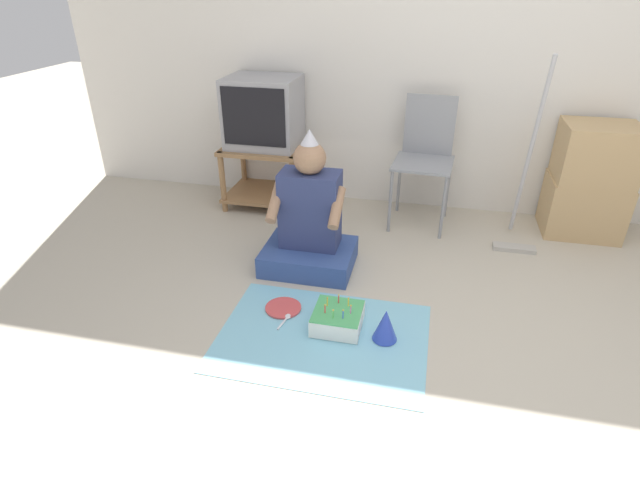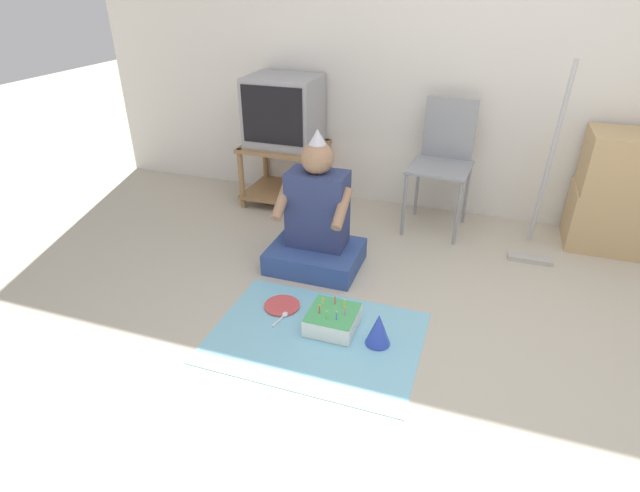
{
  "view_description": "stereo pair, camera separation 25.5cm",
  "coord_description": "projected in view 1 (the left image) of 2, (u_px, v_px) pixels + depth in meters",
  "views": [
    {
      "loc": [
        -0.24,
        -1.77,
        1.67
      ],
      "look_at": [
        -0.79,
        0.57,
        0.35
      ],
      "focal_mm": 28.0,
      "sensor_mm": 36.0,
      "label": 1
    },
    {
      "loc": [
        0.0,
        -1.7,
        1.67
      ],
      "look_at": [
        -0.79,
        0.57,
        0.35
      ],
      "focal_mm": 28.0,
      "sensor_mm": 36.0,
      "label": 2
    }
  ],
  "objects": [
    {
      "name": "ground_plane",
      "position": [
        459.0,
        391.0,
        2.27
      ],
      "size": [
        16.0,
        16.0,
        0.0
      ],
      "primitive_type": "plane",
      "color": "#BCB29E"
    },
    {
      "name": "wall_back",
      "position": [
        480.0,
        38.0,
        3.46
      ],
      "size": [
        6.4,
        0.06,
        2.55
      ],
      "color": "silver",
      "rests_on": "ground_plane"
    },
    {
      "name": "tv_stand",
      "position": [
        266.0,
        170.0,
        3.99
      ],
      "size": [
        0.63,
        0.51,
        0.49
      ],
      "color": "#997047",
      "rests_on": "ground_plane"
    },
    {
      "name": "tv",
      "position": [
        263.0,
        112.0,
        3.78
      ],
      "size": [
        0.53,
        0.45,
        0.52
      ],
      "color": "#99999E",
      "rests_on": "tv_stand"
    },
    {
      "name": "folding_chair",
      "position": [
        425.0,
        152.0,
        3.6
      ],
      "size": [
        0.44,
        0.45,
        0.92
      ],
      "color": "gray",
      "rests_on": "ground_plane"
    },
    {
      "name": "cardboard_box_stack",
      "position": [
        589.0,
        181.0,
        3.49
      ],
      "size": [
        0.51,
        0.41,
        0.79
      ],
      "color": "tan",
      "rests_on": "ground_plane"
    },
    {
      "name": "dust_mop",
      "position": [
        523.0,
        195.0,
        3.31
      ],
      "size": [
        0.28,
        0.34,
        1.27
      ],
      "color": "#B2ADA3",
      "rests_on": "ground_plane"
    },
    {
      "name": "person_seated",
      "position": [
        310.0,
        225.0,
        3.12
      ],
      "size": [
        0.57,
        0.45,
        0.89
      ],
      "color": "#334C8C",
      "rests_on": "ground_plane"
    },
    {
      "name": "party_cloth",
      "position": [
        323.0,
        337.0,
        2.61
      ],
      "size": [
        1.08,
        0.8,
        0.01
      ],
      "color": "#7FC6E0",
      "rests_on": "ground_plane"
    },
    {
      "name": "birthday_cake",
      "position": [
        338.0,
        318.0,
        2.65
      ],
      "size": [
        0.26,
        0.26,
        0.16
      ],
      "color": "white",
      "rests_on": "party_cloth"
    },
    {
      "name": "party_hat_blue",
      "position": [
        385.0,
        325.0,
        2.54
      ],
      "size": [
        0.13,
        0.13,
        0.18
      ],
      "color": "blue",
      "rests_on": "party_cloth"
    },
    {
      "name": "paper_plate",
      "position": [
        283.0,
        308.0,
        2.82
      ],
      "size": [
        0.2,
        0.2,
        0.01
      ],
      "color": "#D84C4C",
      "rests_on": "party_cloth"
    },
    {
      "name": "plastic_spoon_near",
      "position": [
        287.0,
        318.0,
        2.73
      ],
      "size": [
        0.05,
        0.14,
        0.01
      ],
      "color": "white",
      "rests_on": "party_cloth"
    }
  ]
}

